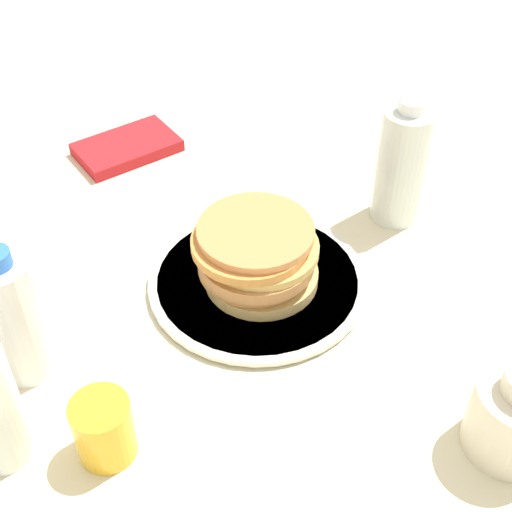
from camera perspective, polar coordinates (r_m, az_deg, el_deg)
ground_plane at (r=0.96m, az=-0.73°, el=-1.89°), size 4.00×4.00×0.00m
plate at (r=0.94m, az=0.00°, el=-2.11°), size 0.29×0.29×0.01m
pancake_stack at (r=0.91m, az=0.04°, el=-0.00°), size 0.16×0.16×0.09m
juice_glass at (r=0.78m, az=-12.08°, el=-13.38°), size 0.06×0.06×0.08m
water_bottle_near at (r=1.03m, az=11.58°, el=7.16°), size 0.07×0.07×0.19m
water_bottle_far at (r=0.84m, az=-18.72°, el=-4.71°), size 0.07×0.07×0.18m
napkin at (r=1.21m, az=-10.28°, el=8.56°), size 0.19×0.15×0.02m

